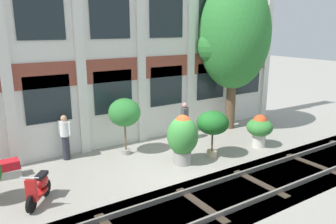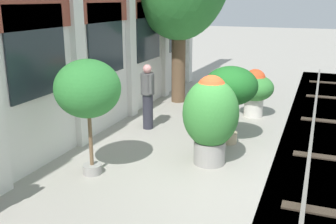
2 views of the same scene
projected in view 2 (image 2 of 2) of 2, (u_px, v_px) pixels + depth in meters
The scene contains 6 objects.
ground_plane at pixel (212, 163), 7.90m from camera, with size 80.00×80.00×0.00m, color #9E998E.
potted_plant_terracotta_small at pixel (231, 87), 8.68m from camera, with size 1.19×1.19×1.77m.
potted_plant_ribbed_drum at pixel (211, 114), 7.64m from camera, with size 1.10×1.10×1.79m.
potted_plant_low_pan at pixel (88, 90), 6.99m from camera, with size 1.19×1.19×2.18m.
potted_plant_fluted_column at pixel (255, 89), 10.86m from camera, with size 1.05×1.05×1.34m.
resident_watching_tracks at pixel (148, 95), 9.79m from camera, with size 0.41×0.40×1.65m.
Camera 2 is at (-7.12, -1.84, 3.19)m, focal length 42.00 mm.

